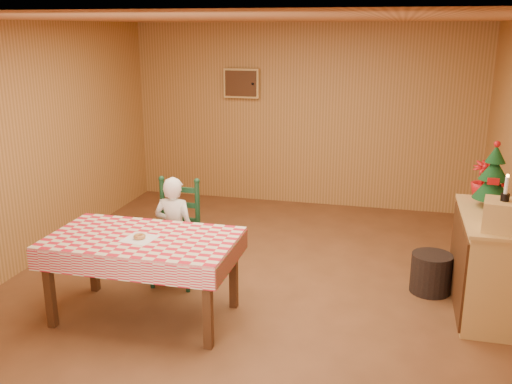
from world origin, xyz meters
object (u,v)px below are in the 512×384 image
at_px(seated_child, 175,231).
at_px(christmas_tree, 493,177).
at_px(dining_table, 143,246).
at_px(shelf_unit, 487,263).
at_px(ladder_chair, 177,235).
at_px(storage_bin, 431,273).
at_px(crate, 503,215).

bearing_deg(seated_child, christmas_tree, -172.48).
distance_m(dining_table, shelf_unit, 3.11).
height_order(ladder_chair, storage_bin, ladder_chair).
height_order(dining_table, crate, crate).
height_order(seated_child, crate, crate).
bearing_deg(shelf_unit, storage_bin, 149.11).
xyz_separation_m(seated_child, storage_bin, (2.52, 0.42, -0.36)).
xyz_separation_m(ladder_chair, crate, (2.98, -0.31, 0.55)).
height_order(seated_child, shelf_unit, seated_child).
height_order(dining_table, storage_bin, dining_table).
relative_size(crate, storage_bin, 0.76).
bearing_deg(storage_bin, ladder_chair, -171.88).
distance_m(dining_table, christmas_tree, 3.23).
xyz_separation_m(dining_table, shelf_unit, (2.97, 0.87, -0.22)).
relative_size(shelf_unit, crate, 4.13).
height_order(dining_table, christmas_tree, christmas_tree).
height_order(ladder_chair, shelf_unit, ladder_chair).
relative_size(christmas_tree, storage_bin, 1.57).
height_order(crate, christmas_tree, christmas_tree).
distance_m(seated_child, christmas_tree, 3.08).
bearing_deg(christmas_tree, crate, -90.00).
distance_m(seated_child, crate, 3.03).
distance_m(dining_table, seated_child, 0.74).
height_order(dining_table, seated_child, seated_child).
bearing_deg(ladder_chair, christmas_tree, 6.45).
xyz_separation_m(ladder_chair, storage_bin, (2.52, 0.36, -0.31)).
bearing_deg(ladder_chair, storage_bin, 8.12).
bearing_deg(christmas_tree, dining_table, -159.36).
bearing_deg(dining_table, storage_bin, 24.46).
height_order(ladder_chair, crate, crate).
distance_m(christmas_tree, storage_bin, 1.11).
xyz_separation_m(crate, christmas_tree, (-0.00, 0.65, 0.16)).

